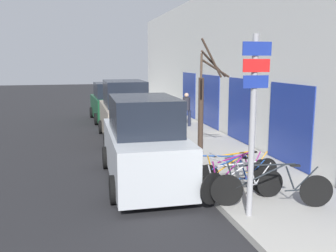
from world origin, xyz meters
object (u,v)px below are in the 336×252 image
(signpost, at_px, (253,119))
(street_tree, at_px, (203,108))
(pedestrian_near, at_px, (186,107))
(pedestrian_far, at_px, (166,108))
(bicycle_0, at_px, (271,188))
(parked_car_0, at_px, (143,144))
(bicycle_4, at_px, (238,171))
(bicycle_1, at_px, (240,184))
(parked_car_2, at_px, (111,103))
(parked_car_1, at_px, (124,113))
(bicycle_2, at_px, (237,178))
(bicycle_3, at_px, (229,176))

(signpost, height_order, street_tree, street_tree)
(pedestrian_near, bearing_deg, signpost, -81.94)
(pedestrian_far, bearing_deg, signpost, -101.00)
(signpost, height_order, bicycle_0, signpost)
(parked_car_0, height_order, pedestrian_near, parked_car_0)
(bicycle_4, xyz_separation_m, parked_car_0, (-2.15, 1.36, 0.53))
(signpost, relative_size, bicycle_1, 1.68)
(signpost, height_order, pedestrian_far, signpost)
(bicycle_1, xyz_separation_m, pedestrian_near, (1.61, 9.59, 0.55))
(parked_car_2, bearing_deg, parked_car_1, -91.74)
(bicycle_0, height_order, bicycle_2, bicycle_2)
(bicycle_0, relative_size, parked_car_1, 0.54)
(bicycle_0, distance_m, bicycle_2, 0.92)
(parked_car_0, bearing_deg, bicycle_1, -50.19)
(bicycle_3, relative_size, parked_car_1, 0.43)
(bicycle_4, height_order, pedestrian_near, pedestrian_near)
(pedestrian_near, bearing_deg, bicycle_2, -81.66)
(signpost, relative_size, bicycle_0, 1.43)
(bicycle_0, bearing_deg, bicycle_4, 21.78)
(bicycle_0, relative_size, bicycle_4, 1.08)
(signpost, bearing_deg, bicycle_4, 73.30)
(bicycle_4, distance_m, parked_car_0, 2.60)
(bicycle_1, height_order, parked_car_1, parked_car_1)
(pedestrian_far, bearing_deg, street_tree, -100.54)
(parked_car_1, distance_m, street_tree, 5.25)
(bicycle_4, bearing_deg, bicycle_1, 151.44)
(bicycle_2, bearing_deg, pedestrian_near, -35.75)
(street_tree, bearing_deg, bicycle_1, -93.27)
(bicycle_2, bearing_deg, signpost, 141.71)
(bicycle_2, relative_size, street_tree, 0.58)
(street_tree, bearing_deg, bicycle_0, -84.85)
(pedestrian_far, bearing_deg, parked_car_2, 114.83)
(bicycle_0, bearing_deg, parked_car_0, 55.46)
(pedestrian_far, bearing_deg, pedestrian_near, -1.43)
(bicycle_3, distance_m, bicycle_4, 0.46)
(bicycle_4, xyz_separation_m, pedestrian_near, (1.26, 8.71, 0.54))
(parked_car_0, relative_size, street_tree, 1.27)
(bicycle_3, relative_size, bicycle_4, 0.86)
(bicycle_2, bearing_deg, parked_car_0, 17.56)
(bicycle_0, relative_size, bicycle_3, 1.25)
(parked_car_1, relative_size, parked_car_2, 1.12)
(bicycle_0, relative_size, bicycle_1, 1.17)
(bicycle_3, bearing_deg, parked_car_0, 76.15)
(parked_car_2, bearing_deg, signpost, -86.59)
(bicycle_0, relative_size, pedestrian_far, 1.60)
(parked_car_2, relative_size, pedestrian_near, 2.63)
(parked_car_1, distance_m, parked_car_2, 5.21)
(bicycle_4, height_order, parked_car_1, parked_car_1)
(bicycle_1, xyz_separation_m, bicycle_2, (0.07, 0.30, 0.04))
(bicycle_4, bearing_deg, pedestrian_far, -8.47)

